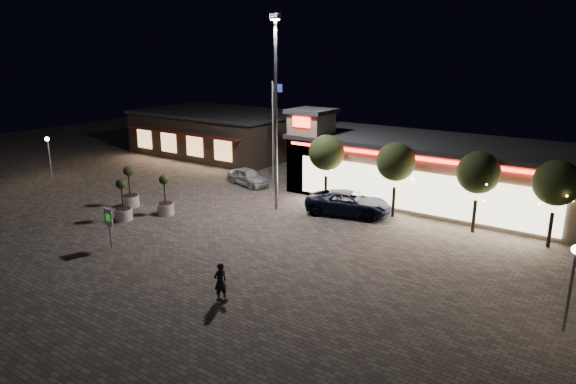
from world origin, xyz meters
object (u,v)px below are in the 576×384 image
Objects in this scene: valet_sign at (109,221)px; pedestrian at (220,281)px; planter_left at (130,194)px; planter_mid at (123,207)px; white_sedan at (248,177)px; pickup_truck at (349,203)px.

pedestrian is at bearing -6.38° from valet_sign.
pedestrian is 15.45m from planter_left.
planter_mid is at bearing -46.76° from planter_left.
pedestrian is 0.63× the size of planter_mid.
white_sedan is 11.06m from planter_mid.
planter_mid reaches higher than white_sedan.
valet_sign is (3.27, -3.35, 0.71)m from planter_mid.
planter_left is 1.29× the size of valet_sign.
pickup_truck is 13.46m from pedestrian.
white_sedan is at bearing 85.12° from planter_mid.
planter_mid is (-12.09, 4.34, -0.01)m from pedestrian.
pickup_truck is 14.65m from planter_left.
valet_sign is at bearing -45.72° from planter_mid.
planter_left is (-14.05, 6.42, 0.04)m from pedestrian.
planter_mid reaches higher than valet_sign.
planter_mid is 1.21× the size of valet_sign.
planter_left is 7.57m from valet_sign.
pickup_truck is 10.17m from white_sedan.
planter_left reaches higher than pickup_truck.
planter_mid reaches higher than pedestrian.
pedestrian is (11.15, -15.36, 0.16)m from white_sedan.
white_sedan is 1.41× the size of planter_left.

